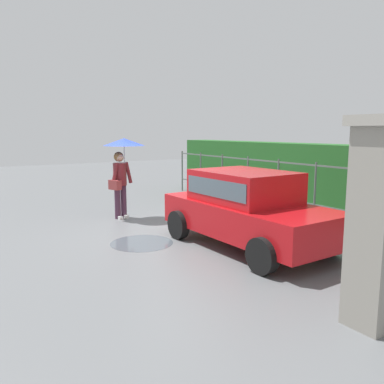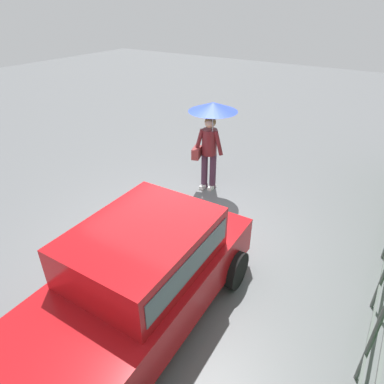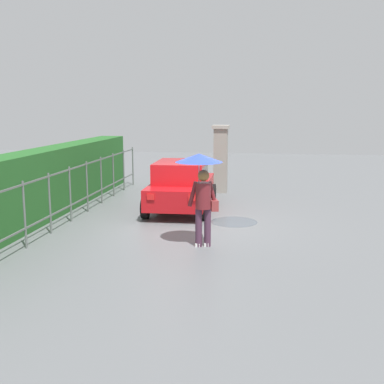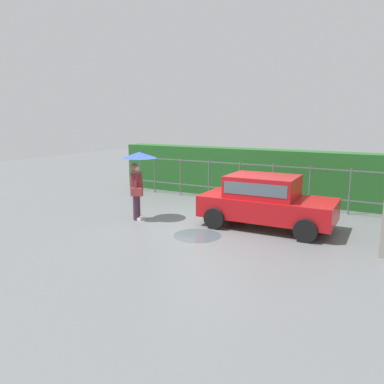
{
  "view_description": "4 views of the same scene",
  "coord_description": "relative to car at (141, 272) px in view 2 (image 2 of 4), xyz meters",
  "views": [
    {
      "loc": [
        7.48,
        -4.34,
        2.25
      ],
      "look_at": [
        0.14,
        0.32,
        0.89
      ],
      "focal_mm": 36.75,
      "sensor_mm": 36.0,
      "label": 1
    },
    {
      "loc": [
        4.07,
        2.9,
        3.91
      ],
      "look_at": [
        -0.42,
        0.01,
        0.8
      ],
      "focal_mm": 31.07,
      "sensor_mm": 36.0,
      "label": 2
    },
    {
      "loc": [
        -12.29,
        -1.81,
        3.08
      ],
      "look_at": [
        -0.18,
        -0.01,
        0.9
      ],
      "focal_mm": 45.11,
      "sensor_mm": 36.0,
      "label": 3
    },
    {
      "loc": [
        5.03,
        -9.51,
        3.06
      ],
      "look_at": [
        -0.28,
        -0.1,
        0.94
      ],
      "focal_mm": 35.38,
      "sensor_mm": 36.0,
      "label": 4
    }
  ],
  "objects": [
    {
      "name": "ground_plane",
      "position": [
        -1.72,
        -0.59,
        -0.8
      ],
      "size": [
        40.0,
        40.0,
        0.0
      ],
      "primitive_type": "plane",
      "color": "slate"
    },
    {
      "name": "pedestrian",
      "position": [
        -3.65,
        -1.07,
        0.74
      ],
      "size": [
        1.04,
        1.04,
        2.07
      ],
      "rotation": [
        0.0,
        0.0,
        0.29
      ],
      "color": "#47283D",
      "rests_on": "ground"
    },
    {
      "name": "puddle_near",
      "position": [
        -1.28,
        -1.66,
        -0.8
      ],
      "size": [
        1.27,
        1.27,
        0.0
      ],
      "primitive_type": "cylinder",
      "color": "#4C545B",
      "rests_on": "ground"
    },
    {
      "name": "fence_section",
      "position": [
        -1.27,
        2.7,
        0.02
      ],
      "size": [
        11.41,
        0.05,
        1.5
      ],
      "color": "#59605B",
      "rests_on": "ground"
    },
    {
      "name": "car",
      "position": [
        0.0,
        0.0,
        0.0
      ],
      "size": [
        3.77,
        1.94,
        1.48
      ],
      "rotation": [
        0.0,
        0.0,
        0.02
      ],
      "color": "#B71116",
      "rests_on": "ground"
    }
  ]
}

